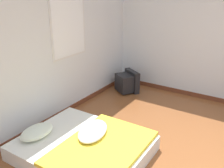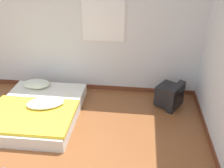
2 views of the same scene
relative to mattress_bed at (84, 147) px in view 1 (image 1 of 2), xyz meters
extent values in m
cube|color=silver|center=(0.18, 1.12, 1.16)|extent=(7.77, 0.06, 2.60)
cube|color=brown|center=(0.18, 1.08, -0.09)|extent=(7.77, 0.02, 0.09)
cube|color=silver|center=(1.02, 1.09, 1.42)|extent=(0.85, 0.01, 1.05)
cube|color=white|center=(1.02, 1.08, 1.42)|extent=(0.78, 0.01, 0.98)
cube|color=silver|center=(0.00, 0.01, -0.03)|extent=(1.42, 1.73, 0.22)
ellipsoid|color=silver|center=(-0.25, 0.64, 0.15)|extent=(0.52, 0.35, 0.14)
cube|color=yellow|center=(0.01, -0.31, 0.11)|extent=(1.43, 1.01, 0.05)
ellipsoid|color=silver|center=(0.18, -0.03, 0.17)|extent=(0.71, 0.55, 0.11)
cube|color=black|center=(2.25, 0.67, 0.08)|extent=(0.45, 0.49, 0.38)
cube|color=black|center=(2.42, 0.57, 0.10)|extent=(0.36, 0.48, 0.47)
cube|color=black|center=(2.47, 0.53, 0.11)|extent=(0.21, 0.35, 0.34)
camera|label=1|loc=(-2.23, -1.91, 2.07)|focal=40.00mm
camera|label=2|loc=(1.73, -3.42, 2.48)|focal=40.00mm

